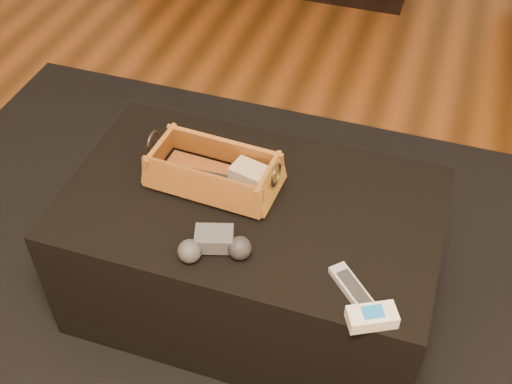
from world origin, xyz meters
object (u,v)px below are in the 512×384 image
(ottoman, at_px, (252,253))
(tv_remote, at_px, (206,179))
(game_controller, at_px, (215,245))
(silver_remote, at_px, (357,295))
(cream_gadget, at_px, (372,317))
(wicker_basket, at_px, (214,172))

(ottoman, distance_m, tv_remote, 0.27)
(ottoman, height_order, game_controller, game_controller)
(game_controller, distance_m, silver_remote, 0.36)
(tv_remote, xyz_separation_m, game_controller, (0.11, -0.22, 0.01))
(ottoman, height_order, cream_gadget, cream_gadget)
(silver_remote, bearing_deg, wicker_basket, 150.45)
(game_controller, height_order, silver_remote, game_controller)
(game_controller, bearing_deg, wicker_basket, 111.12)
(ottoman, relative_size, silver_remote, 6.16)
(tv_remote, bearing_deg, wicker_basket, 30.87)
(wicker_basket, bearing_deg, ottoman, -16.44)
(silver_remote, height_order, cream_gadget, cream_gadget)
(ottoman, height_order, tv_remote, tv_remote)
(game_controller, bearing_deg, ottoman, 82.07)
(silver_remote, bearing_deg, cream_gadget, -52.01)
(silver_remote, bearing_deg, tv_remote, 152.62)
(ottoman, distance_m, wicker_basket, 0.28)
(wicker_basket, xyz_separation_m, cream_gadget, (0.49, -0.31, -0.02))
(ottoman, xyz_separation_m, silver_remote, (0.33, -0.22, 0.22))
(tv_remote, relative_size, silver_remote, 1.15)
(silver_remote, xyz_separation_m, cream_gadget, (0.04, -0.06, 0.01))
(ottoman, distance_m, game_controller, 0.31)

